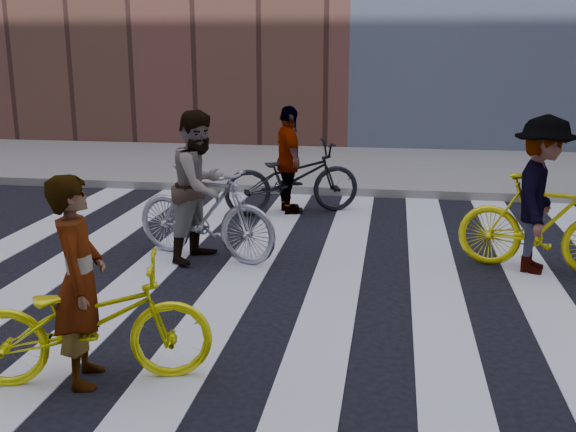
% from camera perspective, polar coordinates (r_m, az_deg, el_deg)
% --- Properties ---
extents(ground, '(100.00, 100.00, 0.00)m').
position_cam_1_polar(ground, '(7.18, -0.70, -6.82)').
color(ground, black).
rests_on(ground, ground).
extents(sidewalk_far, '(100.00, 5.00, 0.15)m').
position_cam_1_polar(sidewalk_far, '(14.37, 4.33, 4.12)').
color(sidewalk_far, gray).
rests_on(sidewalk_far, ground).
extents(zebra_crosswalk, '(8.25, 10.00, 0.01)m').
position_cam_1_polar(zebra_crosswalk, '(7.18, -0.70, -6.78)').
color(zebra_crosswalk, silver).
rests_on(zebra_crosswalk, ground).
extents(bike_yellow_left, '(2.01, 1.17, 1.00)m').
position_cam_1_polar(bike_yellow_left, '(5.50, -16.52, -8.60)').
color(bike_yellow_left, '#EBEF0D').
rests_on(bike_yellow_left, ground).
extents(bike_silver_mid, '(2.04, 1.12, 1.18)m').
position_cam_1_polar(bike_silver_mid, '(8.33, -7.05, 0.29)').
color(bike_silver_mid, '#9FA0A9').
rests_on(bike_silver_mid, ground).
extents(bike_yellow_right, '(1.99, 1.04, 1.15)m').
position_cam_1_polar(bike_yellow_right, '(8.33, 20.75, -0.65)').
color(bike_yellow_right, '#FFF20E').
rests_on(bike_yellow_right, ground).
extents(bike_dark_rear, '(2.28, 1.53, 1.13)m').
position_cam_1_polar(bike_dark_rear, '(10.57, 0.34, 3.23)').
color(bike_dark_rear, black).
rests_on(bike_dark_rear, ground).
extents(rider_left, '(0.55, 0.69, 1.66)m').
position_cam_1_polar(rider_left, '(5.41, -17.25, -5.28)').
color(rider_left, slate).
rests_on(rider_left, ground).
extents(rider_mid, '(0.93, 1.06, 1.84)m').
position_cam_1_polar(rider_mid, '(8.27, -7.45, 2.52)').
color(rider_mid, slate).
rests_on(rider_mid, ground).
extents(rider_right, '(0.98, 1.32, 1.83)m').
position_cam_1_polar(rider_right, '(8.25, 20.62, 1.66)').
color(rider_right, slate).
rests_on(rider_right, ground).
extents(rider_rear, '(0.77, 1.07, 1.69)m').
position_cam_1_polar(rider_rear, '(10.53, 0.07, 4.73)').
color(rider_rear, slate).
rests_on(rider_rear, ground).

